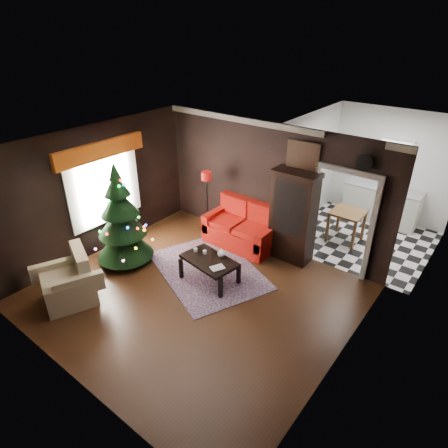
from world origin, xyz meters
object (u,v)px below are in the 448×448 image
Objects in this scene: floor_lamp at (207,202)px; coffee_table at (210,270)px; curio_cabinet at (293,218)px; armchair at (67,279)px; teapot at (221,253)px; wall_clock at (365,162)px; loveseat at (241,225)px; christmas_tree at (121,218)px; kitchen_table at (346,226)px.

coffee_table is at bearing -48.67° from floor_lamp.
curio_cabinet reaches higher than armchair.
teapot is (1.43, -1.27, -0.24)m from floor_lamp.
loveseat is at bearing -170.34° from wall_clock.
christmas_tree reaches higher than floor_lamp.
armchair is 2.87m from teapot.
wall_clock reaches higher than kitchen_table.
curio_cabinet reaches higher than floor_lamp.
wall_clock is at bearing -66.25° from kitchen_table.
kitchen_table is (1.47, 3.17, 0.12)m from coffee_table.
floor_lamp is 3.28m from kitchen_table.
coffee_table is (-0.82, -1.74, -0.69)m from curio_cabinet.
christmas_tree reaches higher than curio_cabinet.
teapot is (0.13, 0.21, 0.33)m from coffee_table.
wall_clock is at bearing 70.23° from armchair.
floor_lamp is at bearing 138.56° from teapot.
coffee_table is at bearing -122.65° from teapot.
kitchen_table reaches higher than coffee_table.
curio_cabinet is at bearing 64.64° from coffee_table.
armchair is at bearing -128.98° from coffee_table.
teapot is (1.78, 2.25, 0.13)m from armchair.
loveseat is 1.57m from coffee_table.
kitchen_table is at bearing 65.56° from curio_cabinet.
coffee_table is at bearing -77.88° from loveseat.
curio_cabinet is 0.85× the size of christmas_tree.
christmas_tree is 5.05m from kitchen_table.
floor_lamp is 3.69m from wall_clock.
kitchen_table is (-0.55, 1.25, -2.00)m from wall_clock.
kitchen_table is at bearing 65.05° from coffee_table.
loveseat is at bearing -137.49° from kitchen_table.
curio_cabinet is 1.71m from teapot.
armchair is 0.85× the size of coffee_table.
teapot is at bearing 74.67° from armchair.
loveseat is 2.45m from kitchen_table.
kitchen_table is (3.12, 5.21, -0.08)m from armchair.
wall_clock is at bearing 9.66° from loveseat.
floor_lamp reaches higher than kitchen_table.
wall_clock reaches higher than christmas_tree.
floor_lamp is (-2.12, -0.26, -0.12)m from curio_cabinet.
coffee_table is at bearing 74.12° from armchair.
floor_lamp is 2.05m from coffee_table.
floor_lamp is at bearing -148.59° from kitchen_table.
kitchen_table is (1.34, 2.96, -0.21)m from teapot.
christmas_tree is at bearing -105.18° from floor_lamp.
wall_clock reaches higher than loveseat.
curio_cabinet is at bearing 10.83° from loveseat.
armchair is (-0.35, -3.51, -0.37)m from floor_lamp.
armchair is 2.90× the size of wall_clock.
floor_lamp is 3.55m from armchair.
coffee_table is (1.30, -1.48, -0.57)m from floor_lamp.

